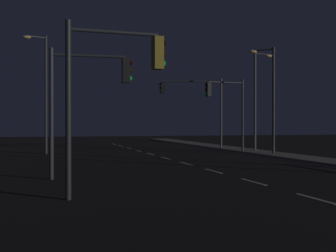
% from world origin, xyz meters
% --- Properties ---
extents(ground_plane, '(112.00, 112.00, 0.00)m').
position_xyz_m(ground_plane, '(0.00, 17.50, 0.00)').
color(ground_plane, black).
rests_on(ground_plane, ground).
extents(lane_markings_center, '(0.14, 50.00, 0.01)m').
position_xyz_m(lane_markings_center, '(0.00, 21.00, 0.01)').
color(lane_markings_center, silver).
rests_on(lane_markings_center, ground).
extents(lane_edge_line, '(0.14, 53.00, 0.01)m').
position_xyz_m(lane_edge_line, '(6.01, 22.50, 0.01)').
color(lane_edge_line, silver).
rests_on(lane_edge_line, ground).
extents(traffic_light_far_center, '(4.88, 0.93, 5.43)m').
position_xyz_m(traffic_light_far_center, '(4.39, 32.76, 4.02)').
color(traffic_light_far_center, '#4C4C51').
rests_on(traffic_light_far_center, sidewalk_right).
extents(traffic_light_mid_left, '(2.91, 0.50, 4.92)m').
position_xyz_m(traffic_light_mid_left, '(-5.36, 10.76, 3.42)').
color(traffic_light_mid_left, '#2D3033').
rests_on(traffic_light_mid_left, ground).
extents(traffic_light_mid_right, '(3.11, 0.35, 4.89)m').
position_xyz_m(traffic_light_mid_right, '(-5.55, 15.59, 3.42)').
color(traffic_light_mid_right, '#38383D').
rests_on(traffic_light_mid_right, ground).
extents(traffic_light_near_right, '(2.98, 0.55, 5.01)m').
position_xyz_m(traffic_light_near_right, '(5.25, 28.33, 3.63)').
color(traffic_light_near_right, '#38383D').
rests_on(traffic_light_near_right, sidewalk_right).
extents(street_lamp_mid_block, '(1.56, 0.53, 7.07)m').
position_xyz_m(street_lamp_mid_block, '(7.89, 28.95, 4.37)').
color(street_lamp_mid_block, '#4C4C51').
rests_on(street_lamp_mid_block, sidewalk_right).
extents(street_lamp_median, '(1.46, 1.00, 6.88)m').
position_xyz_m(street_lamp_median, '(7.16, 25.69, 4.27)').
color(street_lamp_median, '#38383D').
rests_on(street_lamp_median, sidewalk_right).
extents(street_lamp_far_end, '(1.61, 0.82, 8.01)m').
position_xyz_m(street_lamp_far_end, '(-6.99, 30.92, 4.73)').
color(street_lamp_far_end, '#38383D').
rests_on(street_lamp_far_end, ground).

